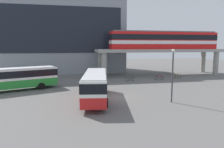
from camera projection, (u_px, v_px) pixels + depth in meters
The scene contains 11 objects.
ground_plane at pixel (102, 83), 35.88m from camera, with size 120.00×120.00×0.00m, color #605E5B.
station_building at pixel (63, 35), 51.63m from camera, with size 28.19×13.79×17.66m.
elevated_platform at pixel (159, 53), 45.70m from camera, with size 27.33×6.10×5.58m.
train at pixel (164, 40), 45.56m from camera, with size 23.81×2.96×3.84m.
bus_main at pixel (95, 83), 24.57m from camera, with size 4.36×11.31×3.22m.
bus_secondary at pixel (17, 77), 29.83m from camera, with size 11.21×6.35×3.22m.
bicycle_green at pixel (130, 79), 38.02m from camera, with size 1.74×0.52×1.04m.
bicycle_orange at pixel (177, 77), 41.15m from camera, with size 1.79×0.13×1.04m.
bicycle_red at pixel (159, 78), 39.52m from camera, with size 1.78×0.35×1.04m.
pedestrian_waiting_near_stop at pixel (84, 80), 34.54m from camera, with size 0.43×0.32×1.57m.
lamp_post at pixel (173, 71), 23.37m from camera, with size 0.36×0.36×5.96m.
Camera 1 is at (-5.65, -24.94, 6.34)m, focal length 33.92 mm.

